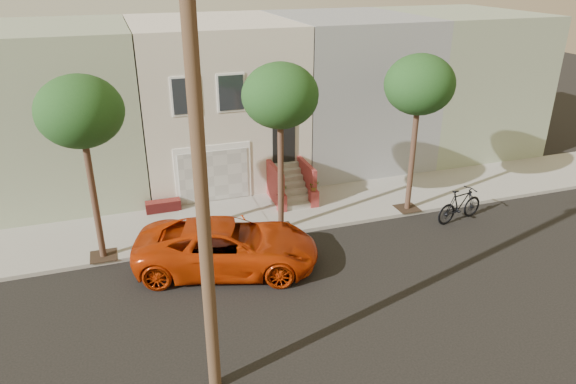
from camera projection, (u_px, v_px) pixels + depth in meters
name	position (u px, v px, depth m)	size (l,w,h in m)	color
ground	(289.00, 292.00, 16.55)	(90.00, 90.00, 0.00)	black
sidewalk	(246.00, 217.00, 21.15)	(40.00, 3.70, 0.15)	gray
house_row	(213.00, 97.00, 24.77)	(33.10, 11.70, 7.00)	#BEB1A2
tree_left	(80.00, 113.00, 16.19)	(2.70, 2.57, 6.30)	#2D2116
tree_mid	(280.00, 97.00, 18.10)	(2.70, 2.57, 6.30)	#2D2116
tree_right	(419.00, 86.00, 19.71)	(2.70, 2.57, 6.30)	#2D2116
pickup_truck	(227.00, 246.00, 17.50)	(2.79, 6.06, 1.68)	#BA3007
motorcycle	(460.00, 205.00, 20.80)	(0.65, 2.30, 1.38)	black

